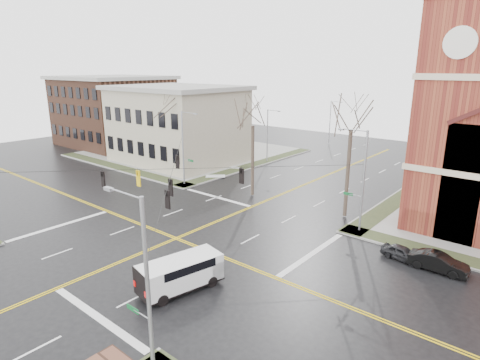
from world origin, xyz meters
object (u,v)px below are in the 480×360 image
Objects in this scene: streetlight_north_a at (268,134)px; parked_car_a at (402,253)px; signal_pole_ne at (362,178)px; signal_pole_nw at (184,146)px; tree_nw_near at (253,121)px; tree_ne at (351,124)px; signal_pole_se at (145,286)px; cargo_van at (183,271)px; streetlight_north_b at (331,120)px; tree_nw_far at (171,113)px; parked_car_b at (438,262)px.

streetlight_north_a is 33.48m from parked_car_a.
signal_pole_ne is at bearing -36.90° from streetlight_north_a.
parked_car_a is at bearing -6.22° from signal_pole_nw.
tree_ne reaches higher than tree_nw_near.
signal_pole_se reaches higher than parked_car_a.
streetlight_north_a is (-21.97, 16.50, -0.48)m from signal_pole_ne.
tree_ne is (2.35, 19.10, 7.90)m from cargo_van.
tree_nw_near is at bearing -59.94° from streetlight_north_a.
signal_pole_ne is 5.52m from tree_ne.
streetlight_north_b is at bearing 90.00° from streetlight_north_a.
signal_pole_se is 26.03m from tree_ne.
tree_nw_far is (-4.67, -14.79, 4.06)m from streetlight_north_a.
streetlight_north_a is 20.00m from streetlight_north_b.
signal_pole_nw reaches higher than parked_car_a.
tree_nw_near reaches higher than streetlight_north_b.
signal_pole_se is at bearing 175.10° from parked_car_a.
cargo_van is at bearing -64.70° from tree_nw_near.
streetlight_north_b reaches higher than cargo_van.
parked_car_a is (4.95, 19.99, -4.40)m from signal_pole_se.
cargo_van is (-4.82, -16.53, -3.68)m from signal_pole_ne.
signal_pole_nw is at bearing -23.12° from tree_nw_far.
parked_car_a is (26.93, -19.51, -3.92)m from streetlight_north_a.
cargo_van is at bearing -106.27° from signal_pole_ne.
streetlight_north_a reaches higher than cargo_van.
parked_car_b is (7.53, 19.88, -4.28)m from signal_pole_se.
signal_pole_se is at bearing 158.18° from parked_car_b.
tree_nw_near is (8.40, -34.50, 4.09)m from streetlight_north_b.
signal_pole_se is 45.20m from streetlight_north_a.
tree_ne reaches higher than signal_pole_se.
streetlight_north_b is 1.34× the size of cargo_van.
cargo_van is at bearing 153.15° from parked_car_a.
tree_ne is (-10.00, 5.69, 8.50)m from parked_car_b.
tree_nw_near is 11.14m from tree_ne.
tree_ne is at bearing 95.75° from cargo_van.
signal_pole_se is 1.12× the size of streetlight_north_a.
parked_car_b is (12.35, 13.41, -0.60)m from cargo_van.
streetlight_north_b reaches higher than parked_car_a.
streetlight_north_a is 2.50× the size of parked_car_a.
signal_pole_ne is 7.28m from parked_car_a.
tree_ne is at bearing 2.04° from tree_nw_far.
tree_nw_far reaches higher than parked_car_a.
tree_nw_far reaches higher than streetlight_north_b.
cargo_van reaches higher than parked_car_a.
tree_nw_far reaches higher than signal_pole_ne.
signal_pole_nw is 5.63m from tree_nw_far.
parked_car_a is at bearing -36.88° from tree_ne.
streetlight_north_a is 24.42m from tree_ne.
parked_car_b is at bearing -8.04° from tree_nw_far.
signal_pole_se is 1.12× the size of streetlight_north_b.
tree_nw_near is at bearing 83.91° from parked_car_a.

